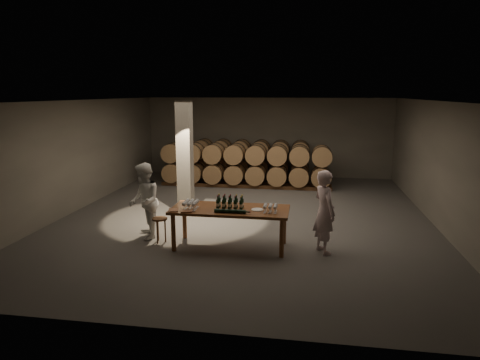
% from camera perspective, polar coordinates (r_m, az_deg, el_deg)
% --- Properties ---
extents(room, '(12.00, 12.00, 12.00)m').
position_cam_1_polar(room, '(12.32, -7.35, 3.04)').
color(room, '#575452').
rests_on(room, ground).
extents(tasting_table, '(2.60, 1.10, 0.90)m').
position_cam_1_polar(tasting_table, '(9.51, -1.34, -4.40)').
color(tasting_table, brown).
rests_on(tasting_table, ground).
extents(barrel_stack_back, '(5.48, 0.95, 1.57)m').
position_cam_1_polar(barrel_stack_back, '(17.09, 0.14, 2.91)').
color(barrel_stack_back, '#57341E').
rests_on(barrel_stack_back, ground).
extents(barrel_stack_front, '(6.26, 0.95, 1.57)m').
position_cam_1_polar(barrel_stack_front, '(15.67, 0.76, 2.11)').
color(barrel_stack_front, '#57341E').
rests_on(barrel_stack_front, ground).
extents(bottle_cluster, '(0.60, 0.23, 0.30)m').
position_cam_1_polar(bottle_cluster, '(9.46, -1.35, -3.16)').
color(bottle_cluster, black).
rests_on(bottle_cluster, tasting_table).
extents(lying_bottles, '(0.78, 0.08, 0.08)m').
position_cam_1_polar(lying_bottles, '(9.10, -1.25, -4.19)').
color(lying_bottles, black).
rests_on(lying_bottles, tasting_table).
extents(glass_cluster_left, '(0.31, 0.42, 0.18)m').
position_cam_1_polar(glass_cluster_left, '(9.50, -6.59, -3.03)').
color(glass_cluster_left, silver).
rests_on(glass_cluster_left, tasting_table).
extents(glass_cluster_right, '(0.30, 0.30, 0.17)m').
position_cam_1_polar(glass_cluster_right, '(9.21, 4.06, -3.53)').
color(glass_cluster_right, silver).
rests_on(glass_cluster_right, tasting_table).
extents(plate, '(0.26, 0.26, 0.01)m').
position_cam_1_polar(plate, '(9.36, 2.32, -3.96)').
color(plate, white).
rests_on(plate, tasting_table).
extents(notebook_near, '(0.29, 0.25, 0.03)m').
position_cam_1_polar(notebook_near, '(9.28, -7.14, -4.14)').
color(notebook_near, brown).
rests_on(notebook_near, tasting_table).
extents(notebook_corner, '(0.27, 0.31, 0.02)m').
position_cam_1_polar(notebook_corner, '(9.41, -8.86, -3.99)').
color(notebook_corner, brown).
rests_on(notebook_corner, tasting_table).
extents(pen, '(0.14, 0.05, 0.01)m').
position_cam_1_polar(pen, '(9.24, -6.48, -4.26)').
color(pen, black).
rests_on(pen, tasting_table).
extents(stool, '(0.35, 0.35, 0.58)m').
position_cam_1_polar(stool, '(10.08, -10.64, -5.57)').
color(stool, '#57341E').
rests_on(stool, ground).
extents(person_man, '(0.70, 0.79, 1.82)m').
position_cam_1_polar(person_man, '(9.35, 11.19, -4.18)').
color(person_man, silver).
rests_on(person_man, ground).
extents(person_woman, '(0.99, 1.09, 1.81)m').
position_cam_1_polar(person_woman, '(10.33, -12.64, -2.77)').
color(person_woman, white).
rests_on(person_woman, ground).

